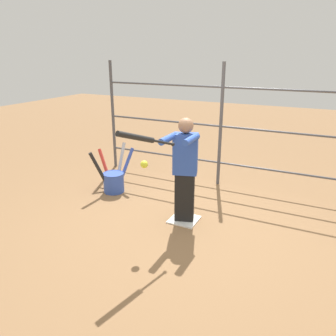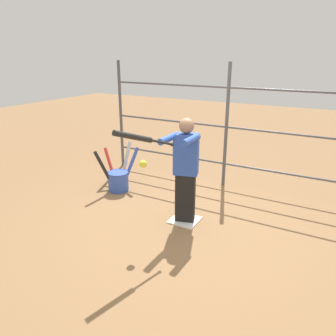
{
  "view_description": "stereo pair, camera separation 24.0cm",
  "coord_description": "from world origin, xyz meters",
  "px_view_note": "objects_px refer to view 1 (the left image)",
  "views": [
    {
      "loc": [
        -1.68,
        3.98,
        2.34
      ],
      "look_at": [
        0.14,
        0.26,
        0.88
      ],
      "focal_mm": 35.0,
      "sensor_mm": 36.0,
      "label": 1
    },
    {
      "loc": [
        -1.89,
        3.87,
        2.34
      ],
      "look_at": [
        0.14,
        0.26,
        0.88
      ],
      "focal_mm": 35.0,
      "sensor_mm": 36.0,
      "label": 2
    }
  ],
  "objects_px": {
    "softball_in_flight": "(144,164)",
    "bat_bucket": "(114,180)",
    "batter": "(185,168)",
    "baseball_bat_swinging": "(141,138)"
  },
  "relations": [
    {
      "from": "baseball_bat_swinging",
      "to": "bat_bucket",
      "type": "height_order",
      "value": "baseball_bat_swinging"
    },
    {
      "from": "batter",
      "to": "softball_in_flight",
      "type": "bearing_deg",
      "value": 66.45
    },
    {
      "from": "batter",
      "to": "baseball_bat_swinging",
      "type": "relative_size",
      "value": 1.86
    },
    {
      "from": "softball_in_flight",
      "to": "bat_bucket",
      "type": "relative_size",
      "value": 0.11
    },
    {
      "from": "batter",
      "to": "bat_bucket",
      "type": "distance_m",
      "value": 1.74
    },
    {
      "from": "batter",
      "to": "bat_bucket",
      "type": "height_order",
      "value": "batter"
    },
    {
      "from": "baseball_bat_swinging",
      "to": "softball_in_flight",
      "type": "distance_m",
      "value": 0.47
    },
    {
      "from": "bat_bucket",
      "to": "baseball_bat_swinging",
      "type": "bearing_deg",
      "value": 136.11
    },
    {
      "from": "softball_in_flight",
      "to": "bat_bucket",
      "type": "distance_m",
      "value": 1.87
    },
    {
      "from": "softball_in_flight",
      "to": "bat_bucket",
      "type": "bearing_deg",
      "value": -40.67
    }
  ]
}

